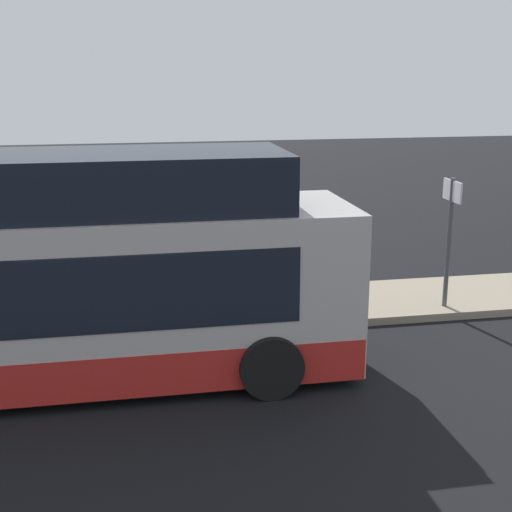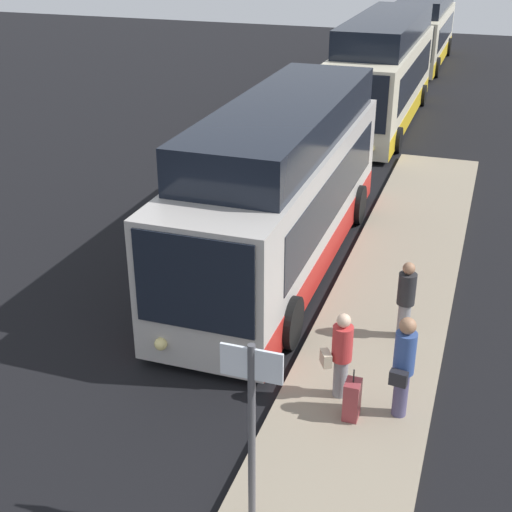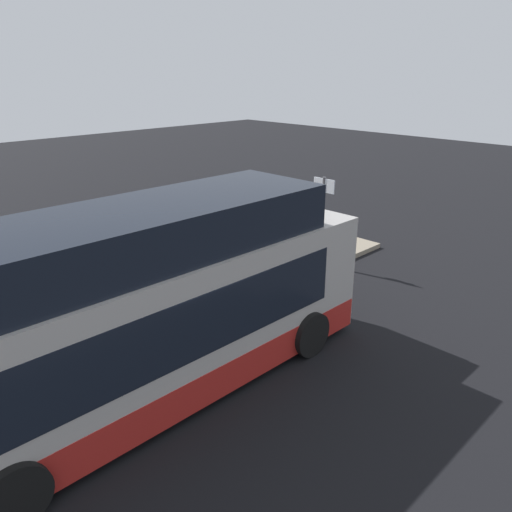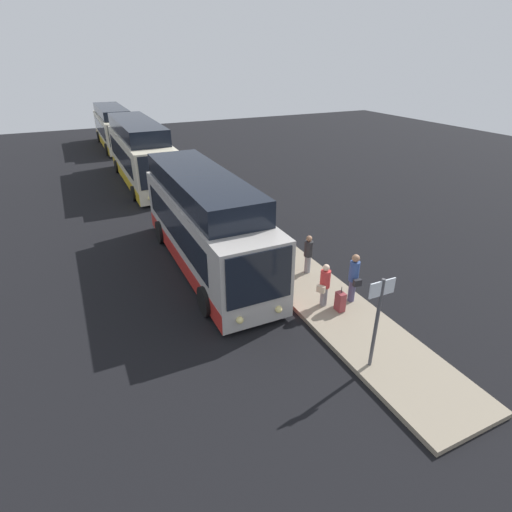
% 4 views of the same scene
% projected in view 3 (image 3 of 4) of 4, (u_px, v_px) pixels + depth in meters
% --- Properties ---
extents(ground, '(80.00, 80.00, 0.00)m').
position_uv_depth(ground, '(188.00, 377.00, 10.63)').
color(ground, black).
extents(platform, '(20.00, 2.56, 0.17)m').
position_uv_depth(platform, '(118.00, 327.00, 12.52)').
color(platform, gray).
rests_on(platform, ground).
extents(bus_lead, '(10.18, 2.80, 3.88)m').
position_uv_depth(bus_lead, '(142.00, 319.00, 9.41)').
color(bus_lead, '#B2ADA8').
rests_on(bus_lead, ground).
extents(passenger_boarding, '(0.55, 0.38, 1.83)m').
position_uv_depth(passenger_boarding, '(224.00, 241.00, 15.40)').
color(passenger_boarding, '#4C476B').
rests_on(passenger_boarding, platform).
extents(passenger_waiting, '(0.44, 0.44, 1.59)m').
position_uv_depth(passenger_waiting, '(163.00, 269.00, 13.64)').
color(passenger_waiting, gray).
rests_on(passenger_waiting, platform).
extents(passenger_with_bags, '(0.53, 0.60, 1.59)m').
position_uv_depth(passenger_with_bags, '(242.00, 255.00, 14.62)').
color(passenger_with_bags, gray).
rests_on(passenger_with_bags, platform).
extents(suitcase, '(0.33, 0.25, 0.93)m').
position_uv_depth(suitcase, '(247.00, 264.00, 15.36)').
color(suitcase, maroon).
rests_on(suitcase, platform).
extents(sign_post, '(0.10, 0.80, 2.80)m').
position_uv_depth(sign_post, '(323.00, 209.00, 16.00)').
color(sign_post, '#4C4C51').
rests_on(sign_post, platform).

